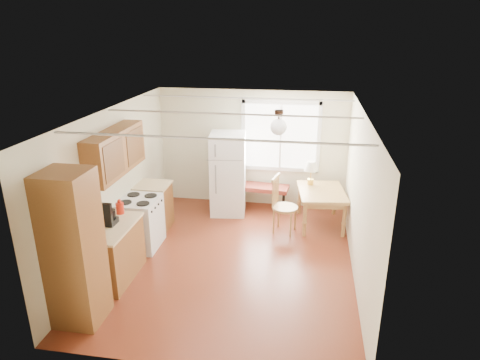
% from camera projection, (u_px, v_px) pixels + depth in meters
% --- Properties ---
extents(room_shell, '(4.60, 5.60, 2.62)m').
position_uv_depth(room_shell, '(231.00, 190.00, 6.83)').
color(room_shell, '#531E11').
rests_on(room_shell, ground).
extents(kitchen_run, '(0.65, 3.40, 2.20)m').
position_uv_depth(kitchen_run, '(115.00, 223.00, 6.65)').
color(kitchen_run, brown).
rests_on(kitchen_run, ground).
extents(window_unit, '(1.64, 0.05, 1.51)m').
position_uv_depth(window_unit, '(281.00, 136.00, 8.93)').
color(window_unit, white).
rests_on(window_unit, room_shell).
extents(pendant_light, '(0.26, 0.26, 0.40)m').
position_uv_depth(pendant_light, '(279.00, 126.00, 6.76)').
color(pendant_light, black).
rests_on(pendant_light, room_shell).
extents(refrigerator, '(0.78, 0.78, 1.70)m').
position_uv_depth(refrigerator, '(228.00, 174.00, 8.81)').
color(refrigerator, white).
rests_on(refrigerator, ground).
extents(bench, '(1.20, 0.54, 0.54)m').
position_uv_depth(bench, '(261.00, 188.00, 9.09)').
color(bench, maroon).
rests_on(bench, ground).
extents(dining_table, '(1.01, 1.26, 0.72)m').
position_uv_depth(dining_table, '(321.00, 196.00, 8.30)').
color(dining_table, olive).
rests_on(dining_table, ground).
extents(chair, '(0.51, 0.51, 1.10)m').
position_uv_depth(chair, '(280.00, 200.00, 8.05)').
color(chair, olive).
rests_on(chair, ground).
extents(table_lamp, '(0.28, 0.28, 0.48)m').
position_uv_depth(table_lamp, '(311.00, 168.00, 8.49)').
color(table_lamp, gold).
rests_on(table_lamp, dining_table).
extents(coffee_maker, '(0.20, 0.26, 0.38)m').
position_uv_depth(coffee_maker, '(109.00, 216.00, 6.41)').
color(coffee_maker, black).
rests_on(coffee_maker, kitchen_run).
extents(kettle, '(0.13, 0.13, 0.24)m').
position_uv_depth(kettle, '(120.00, 208.00, 6.81)').
color(kettle, red).
rests_on(kettle, kitchen_run).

